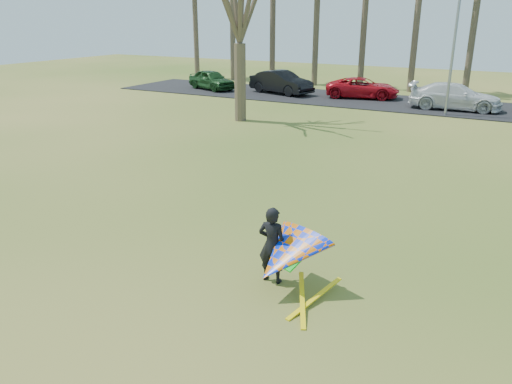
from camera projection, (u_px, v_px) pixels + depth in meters
The scene contains 8 objects.
ground at pixel (218, 258), 12.28m from camera, with size 100.00×100.00×0.00m, color #285612.
parking_strip at pixel (420, 105), 33.01m from camera, with size 46.00×7.00×0.06m, color black.
streetlight at pixel (458, 37), 28.07m from camera, with size 2.28×0.18×8.00m.
car_0 at pixel (211, 80), 39.43m from camera, with size 1.78×4.43×1.51m, color #1A431C.
car_1 at pixel (281, 82), 37.26m from camera, with size 1.78×5.09×1.68m, color black.
car_2 at pixel (363, 88), 35.37m from camera, with size 2.35×5.09×1.41m, color #B50E19.
car_3 at pixel (455, 96), 31.03m from camera, with size 2.24×5.52×1.60m, color silver.
kite_flyer at pixel (284, 254), 10.60m from camera, with size 2.13×2.39×2.02m.
Camera 1 is at (6.06, -9.26, 5.65)m, focal length 35.00 mm.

